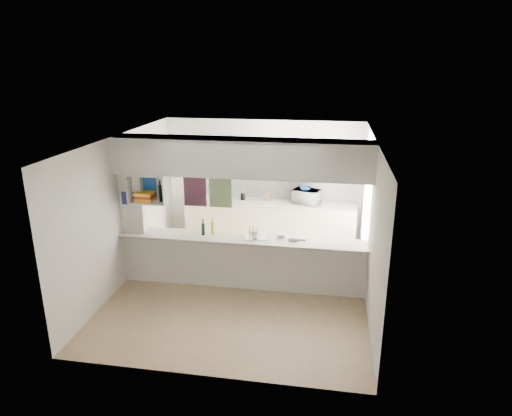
% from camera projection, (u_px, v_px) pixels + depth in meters
% --- Properties ---
extents(floor, '(4.80, 4.80, 0.00)m').
position_uv_depth(floor, '(242.00, 287.00, 7.99)').
color(floor, '#937855').
rests_on(floor, ground).
extents(ceiling, '(4.80, 4.80, 0.00)m').
position_uv_depth(ceiling, '(240.00, 139.00, 7.18)').
color(ceiling, white).
rests_on(ceiling, wall_back).
extents(wall_back, '(4.20, 0.00, 4.20)m').
position_uv_depth(wall_back, '(263.00, 180.00, 9.83)').
color(wall_back, silver).
rests_on(wall_back, floor).
extents(wall_left, '(0.00, 4.80, 4.80)m').
position_uv_depth(wall_left, '(123.00, 210.00, 7.91)').
color(wall_left, silver).
rests_on(wall_left, floor).
extents(wall_right, '(0.00, 4.80, 4.80)m').
position_uv_depth(wall_right, '(371.00, 224.00, 7.25)').
color(wall_right, silver).
rests_on(wall_right, floor).
extents(servery_partition, '(4.20, 0.50, 2.60)m').
position_uv_depth(servery_partition, '(231.00, 195.00, 7.50)').
color(servery_partition, silver).
rests_on(servery_partition, floor).
extents(cubby_shelf, '(0.65, 0.35, 0.50)m').
position_uv_depth(cubby_shelf, '(149.00, 190.00, 7.64)').
color(cubby_shelf, white).
rests_on(cubby_shelf, bulkhead).
extents(kitchen_run, '(3.60, 0.63, 2.24)m').
position_uv_depth(kitchen_run, '(268.00, 205.00, 9.71)').
color(kitchen_run, beige).
rests_on(kitchen_run, floor).
extents(microwave, '(0.63, 0.52, 0.30)m').
position_uv_depth(microwave, '(307.00, 197.00, 9.48)').
color(microwave, white).
rests_on(microwave, bench_top).
extents(bowl, '(0.23, 0.23, 0.06)m').
position_uv_depth(bowl, '(305.00, 189.00, 9.40)').
color(bowl, '#0E41A0').
rests_on(bowl, microwave).
extents(dish_rack, '(0.44, 0.37, 0.21)m').
position_uv_depth(dish_rack, '(255.00, 233.00, 7.69)').
color(dish_rack, silver).
rests_on(dish_rack, breakfast_bar).
extents(cup, '(0.16, 0.16, 0.10)m').
position_uv_depth(cup, '(255.00, 236.00, 7.62)').
color(cup, white).
rests_on(cup, dish_rack).
extents(wine_bottles, '(0.21, 0.14, 0.31)m').
position_uv_depth(wine_bottles, '(208.00, 228.00, 7.83)').
color(wine_bottles, black).
rests_on(wine_bottles, breakfast_bar).
extents(plastic_tubs, '(0.50, 0.23, 0.08)m').
position_uv_depth(plastic_tubs, '(286.00, 237.00, 7.65)').
color(plastic_tubs, silver).
rests_on(plastic_tubs, breakfast_bar).
extents(utensil_jar, '(0.10, 0.10, 0.14)m').
position_uv_depth(utensil_jar, '(243.00, 197.00, 9.75)').
color(utensil_jar, black).
rests_on(utensil_jar, bench_top).
extents(knife_block, '(0.11, 0.09, 0.19)m').
position_uv_depth(knife_block, '(267.00, 196.00, 9.69)').
color(knife_block, brown).
rests_on(knife_block, bench_top).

